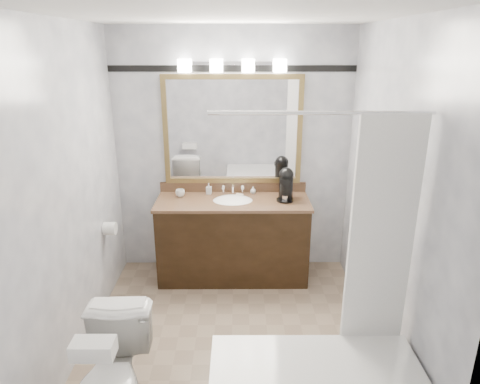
{
  "coord_description": "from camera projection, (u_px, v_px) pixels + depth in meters",
  "views": [
    {
      "loc": [
        0.05,
        -2.98,
        2.32
      ],
      "look_at": [
        0.07,
        0.35,
        1.17
      ],
      "focal_mm": 32.0,
      "sensor_mm": 36.0,
      "label": 1
    }
  ],
  "objects": [
    {
      "name": "room",
      "position": [
        231.0,
        197.0,
        3.17
      ],
      "size": [
        2.42,
        2.62,
        2.52
      ],
      "color": "gray",
      "rests_on": "ground"
    },
    {
      "name": "vanity",
      "position": [
        233.0,
        237.0,
        4.39
      ],
      "size": [
        1.53,
        0.58,
        0.97
      ],
      "color": "black",
      "rests_on": "ground"
    },
    {
      "name": "mirror",
      "position": [
        233.0,
        130.0,
        4.3
      ],
      "size": [
        1.4,
        0.04,
        1.1
      ],
      "color": "olive",
      "rests_on": "room"
    },
    {
      "name": "vanity_light_bar",
      "position": [
        232.0,
        65.0,
        4.04
      ],
      "size": [
        1.02,
        0.14,
        0.12
      ],
      "color": "silver",
      "rests_on": "room"
    },
    {
      "name": "accent_stripe",
      "position": [
        232.0,
        68.0,
        4.11
      ],
      "size": [
        2.4,
        0.01,
        0.06
      ],
      "primitive_type": "cube",
      "color": "black",
      "rests_on": "room"
    },
    {
      "name": "tp_roll",
      "position": [
        110.0,
        228.0,
        3.97
      ],
      "size": [
        0.11,
        0.12,
        0.12
      ],
      "primitive_type": "cylinder",
      "rotation": [
        0.0,
        1.57,
        0.0
      ],
      "color": "white",
      "rests_on": "room"
    },
    {
      "name": "toilet",
      "position": [
        112.0,
        384.0,
        2.58
      ],
      "size": [
        0.44,
        0.75,
        0.75
      ],
      "primitive_type": "imported",
      "rotation": [
        0.0,
        0.0,
        0.02
      ],
      "color": "white",
      "rests_on": "ground"
    },
    {
      "name": "tissue_box",
      "position": [
        93.0,
        349.0,
        2.25
      ],
      "size": [
        0.23,
        0.12,
        0.09
      ],
      "primitive_type": "cube",
      "rotation": [
        0.0,
        0.0,
        -0.0
      ],
      "color": "white",
      "rests_on": "toilet"
    },
    {
      "name": "coffee_maker",
      "position": [
        286.0,
        183.0,
        4.23
      ],
      "size": [
        0.17,
        0.21,
        0.33
      ],
      "rotation": [
        0.0,
        0.0,
        -0.21
      ],
      "color": "black",
      "rests_on": "vanity"
    },
    {
      "name": "cup_left",
      "position": [
        180.0,
        193.0,
        4.35
      ],
      "size": [
        0.1,
        0.1,
        0.07
      ],
      "primitive_type": "imported",
      "rotation": [
        0.0,
        0.0,
        0.06
      ],
      "color": "white",
      "rests_on": "vanity"
    },
    {
      "name": "soap_bottle_a",
      "position": [
        209.0,
        189.0,
        4.42
      ],
      "size": [
        0.06,
        0.06,
        0.11
      ],
      "primitive_type": "imported",
      "rotation": [
        0.0,
        0.0,
        -0.14
      ],
      "color": "white",
      "rests_on": "vanity"
    },
    {
      "name": "soap_bottle_b",
      "position": [
        253.0,
        190.0,
        4.44
      ],
      "size": [
        0.07,
        0.07,
        0.08
      ],
      "primitive_type": "imported",
      "rotation": [
        0.0,
        0.0,
        -0.28
      ],
      "color": "white",
      "rests_on": "vanity"
    },
    {
      "name": "soap_bar",
      "position": [
        239.0,
        195.0,
        4.37
      ],
      "size": [
        0.08,
        0.07,
        0.02
      ],
      "primitive_type": "cube",
      "rotation": [
        0.0,
        0.0,
        -0.35
      ],
      "color": "#C3B3A1",
      "rests_on": "vanity"
    }
  ]
}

